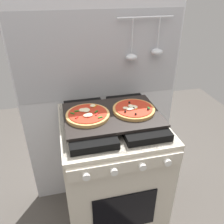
{
  "coord_description": "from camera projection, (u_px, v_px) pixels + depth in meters",
  "views": [
    {
      "loc": [
        -0.26,
        -1.09,
        1.57
      ],
      "look_at": [
        0.0,
        0.0,
        0.93
      ],
      "focal_mm": 36.82,
      "sensor_mm": 36.0,
      "label": 1
    }
  ],
  "objects": [
    {
      "name": "ground_plane",
      "position": [
        112.0,
        217.0,
        1.76
      ],
      "size": [
        4.0,
        4.0,
        0.0
      ],
      "primitive_type": "plane",
      "color": "#4C4742"
    },
    {
      "name": "pizza_left",
      "position": [
        88.0,
        115.0,
        1.27
      ],
      "size": [
        0.24,
        0.24,
        0.03
      ],
      "color": "tan",
      "rests_on": "baking_tray"
    },
    {
      "name": "baking_tray",
      "position": [
        112.0,
        115.0,
        1.31
      ],
      "size": [
        0.54,
        0.38,
        0.02
      ],
      "primitive_type": "cube",
      "color": "black",
      "rests_on": "stove"
    },
    {
      "name": "kitchen_backsplash",
      "position": [
        101.0,
        106.0,
        1.65
      ],
      "size": [
        1.1,
        0.09,
        1.55
      ],
      "color": "silver",
      "rests_on": "ground_plane"
    },
    {
      "name": "pizza_right",
      "position": [
        134.0,
        109.0,
        1.32
      ],
      "size": [
        0.24,
        0.24,
        0.03
      ],
      "color": "tan",
      "rests_on": "baking_tray"
    },
    {
      "name": "stove",
      "position": [
        112.0,
        174.0,
        1.53
      ],
      "size": [
        0.6,
        0.64,
        0.9
      ],
      "color": "beige",
      "rests_on": "ground_plane"
    }
  ]
}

